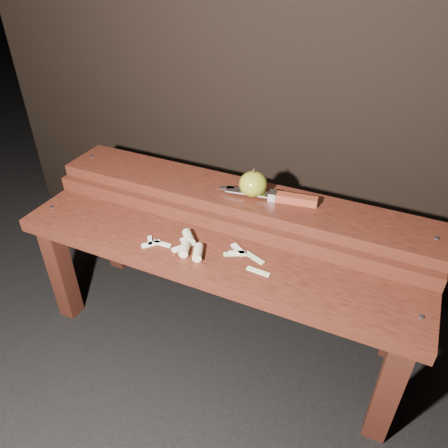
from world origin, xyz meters
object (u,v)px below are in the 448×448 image
at_px(bench_rear_tier, 238,216).
at_px(knife, 284,197).
at_px(bench_front_tier, 206,274).
at_px(apple, 253,184).

relative_size(bench_rear_tier, knife, 4.03).
bearing_deg(bench_rear_tier, bench_front_tier, -90.00).
height_order(bench_rear_tier, apple, apple).
relative_size(bench_front_tier, knife, 4.03).
xyz_separation_m(bench_front_tier, apple, (0.04, 0.23, 0.18)).
distance_m(bench_front_tier, bench_rear_tier, 0.23).
height_order(bench_rear_tier, knife, knife).
bearing_deg(knife, bench_front_tier, -120.34).
bearing_deg(bench_rear_tier, apple, 5.56).
distance_m(bench_front_tier, knife, 0.32).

